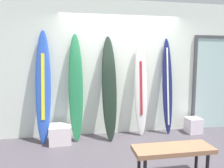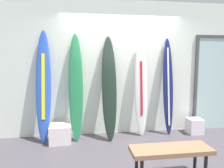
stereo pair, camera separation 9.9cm
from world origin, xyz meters
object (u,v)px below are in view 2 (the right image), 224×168
glass_door (219,81)px  bench (171,152)px  surfboard_emerald (76,88)px  display_block_left (194,126)px  surfboard_navy (168,87)px  display_block_center (61,134)px  surfboard_cobalt (44,87)px  surfboard_charcoal (109,88)px  surfboard_ivory (141,89)px

glass_door → bench: bearing=-137.2°
surfboard_emerald → display_block_left: surfboard_emerald is taller
surfboard_navy → display_block_center: 2.39m
display_block_center → glass_door: 3.65m
surfboard_navy → glass_door: size_ratio=0.96×
glass_door → display_block_center: bearing=-174.4°
surfboard_navy → glass_door: glass_door is taller
surfboard_emerald → display_block_left: size_ratio=6.48×
bench → display_block_center: bearing=137.1°
surfboard_cobalt → surfboard_emerald: 0.61m
surfboard_emerald → display_block_left: (2.50, -0.05, -0.87)m
surfboard_emerald → surfboard_navy: size_ratio=1.03×
surfboard_charcoal → surfboard_navy: (1.27, 0.10, -0.03)m
glass_door → display_block_left: bearing=-160.0°
display_block_center → display_block_left: bearing=1.8°
display_block_left → bench: size_ratio=0.30×
surfboard_ivory → glass_door: 1.88m
surfboard_ivory → glass_door: size_ratio=0.94×
display_block_center → glass_door: glass_door is taller
surfboard_cobalt → surfboard_navy: bearing=1.6°
surfboard_ivory → bench: size_ratio=1.87×
surfboard_cobalt → surfboard_ivory: size_ratio=1.08×
display_block_left → glass_door: glass_door is taller
surfboard_navy → bench: size_ratio=1.92×
surfboard_cobalt → surfboard_charcoal: size_ratio=1.04×
surfboard_navy → glass_door: (1.28, 0.15, 0.09)m
display_block_center → glass_door: size_ratio=0.20×
surfboard_ivory → bench: 1.76m
surfboard_navy → bench: bearing=-111.8°
surfboard_cobalt → display_block_left: (3.11, -0.04, -0.90)m
surfboard_charcoal → surfboard_navy: size_ratio=1.01×
bench → display_block_left: bearing=51.2°
surfboard_cobalt → display_block_left: size_ratio=6.65×
bench → surfboard_emerald: bearing=128.5°
surfboard_emerald → surfboard_charcoal: bearing=-3.7°
surfboard_cobalt → display_block_left: 3.24m
display_block_left → display_block_center: size_ratio=0.78×
surfboard_cobalt → display_block_left: bearing=-0.7°
surfboard_charcoal → display_block_center: surfboard_charcoal is taller
display_block_center → surfboard_ivory: bearing=6.6°
surfboard_emerald → surfboard_navy: (1.92, 0.06, -0.03)m
surfboard_charcoal → surfboard_navy: bearing=4.6°
surfboard_emerald → surfboard_navy: bearing=1.8°
surfboard_cobalt → bench: surfboard_cobalt is taller
surfboard_cobalt → surfboard_ivory: 1.94m
surfboard_navy → display_block_left: 1.02m
surfboard_cobalt → surfboard_navy: surfboard_cobalt is taller
bench → surfboard_charcoal: bearing=111.5°
bench → surfboard_navy: bearing=68.2°
surfboard_ivory → surfboard_emerald: bearing=-177.6°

